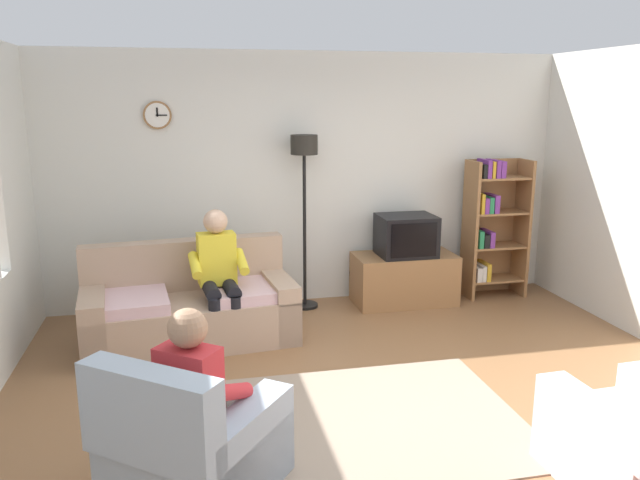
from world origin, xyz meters
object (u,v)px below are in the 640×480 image
object	(u,v)px
tv	(406,235)
person_on_couch	(219,270)
bookshelf	(491,224)
armchair_near_window	(193,448)
floor_lamp	(304,174)
tv_stand	(404,279)
person_in_left_armchair	(200,391)
couch	(190,309)

from	to	relation	value
tv	person_on_couch	world-z (taller)	person_on_couch
bookshelf	armchair_near_window	xyz separation A→B (m)	(-3.38, -3.06, -0.54)
bookshelf	floor_lamp	world-z (taller)	floor_lamp
tv_stand	person_in_left_armchair	bearing A→B (deg)	-127.98
person_on_couch	couch	bearing A→B (deg)	158.38
person_on_couch	floor_lamp	bearing A→B (deg)	41.18
couch	armchair_near_window	world-z (taller)	same
tv_stand	armchair_near_window	size ratio (longest dim) A/B	0.93
couch	bookshelf	xyz separation A→B (m)	(3.37, 0.70, 0.52)
bookshelf	person_on_couch	distance (m)	3.20
person_in_left_armchair	person_on_couch	bearing A→B (deg)	83.92
floor_lamp	person_in_left_armchair	distance (m)	3.35
bookshelf	couch	bearing A→B (deg)	-168.33
bookshelf	floor_lamp	xyz separation A→B (m)	(-2.14, 0.03, 0.62)
couch	armchair_near_window	distance (m)	2.36
couch	bookshelf	bearing A→B (deg)	11.67
bookshelf	tv_stand	bearing A→B (deg)	-176.09
bookshelf	tv	bearing A→B (deg)	-174.76
tv	armchair_near_window	world-z (taller)	tv
tv_stand	tv	world-z (taller)	tv
floor_lamp	tv_stand	bearing A→B (deg)	-5.17
floor_lamp	bookshelf	bearing A→B (deg)	-0.74
tv	armchair_near_window	xyz separation A→B (m)	(-2.33, -2.96, -0.48)
bookshelf	person_on_couch	bearing A→B (deg)	-165.40
couch	person_in_left_armchair	size ratio (longest dim) A/B	1.77
tv	floor_lamp	xyz separation A→B (m)	(-1.09, 0.12, 0.68)
bookshelf	person_on_couch	xyz separation A→B (m)	(-3.09, -0.81, -0.13)
tv_stand	floor_lamp	world-z (taller)	floor_lamp
bookshelf	person_on_couch	size ratio (longest dim) A/B	1.26
tv_stand	person_in_left_armchair	world-z (taller)	person_in_left_armchair
tv	person_in_left_armchair	size ratio (longest dim) A/B	0.54
tv_stand	person_in_left_armchair	size ratio (longest dim) A/B	0.98
armchair_near_window	person_on_couch	xyz separation A→B (m)	(0.29, 2.26, 0.41)
couch	tv_stand	xyz separation A→B (m)	(2.32, 0.62, -0.04)
tv_stand	tv	size ratio (longest dim) A/B	1.83
couch	bookshelf	world-z (taller)	bookshelf
couch	person_on_couch	xyz separation A→B (m)	(0.28, -0.11, 0.39)
bookshelf	armchair_near_window	world-z (taller)	bookshelf
floor_lamp	person_in_left_armchair	size ratio (longest dim) A/B	1.65
tv_stand	couch	bearing A→B (deg)	-164.95
tv_stand	person_on_couch	xyz separation A→B (m)	(-2.05, -0.73, 0.42)
armchair_near_window	floor_lamp	bearing A→B (deg)	68.13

